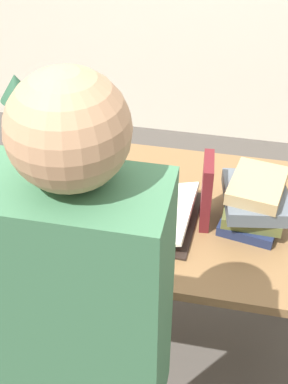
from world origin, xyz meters
TOP-DOWN VIEW (x-y plane):
  - ground_plane at (0.00, 0.00)m, footprint 12.00×12.00m
  - reading_desk at (0.00, 0.00)m, footprint 1.32×0.78m
  - open_book at (-0.06, -0.07)m, footprint 0.45×0.38m
  - book_stack_tall at (0.35, -0.01)m, footprint 0.25×0.29m
  - book_standing_upright at (0.18, -0.04)m, footprint 0.05×0.14m
  - reading_lamp at (-0.52, 0.10)m, footprint 0.15×0.15m
  - coffee_mug at (-0.29, 0.07)m, footprint 0.10×0.08m
  - person_reader at (-0.01, -0.77)m, footprint 0.36×0.23m

SIDE VIEW (x-z plane):
  - ground_plane at x=0.00m, z-range 0.00..0.00m
  - reading_desk at x=0.00m, z-range 0.28..1.06m
  - open_book at x=-0.06m, z-range 0.77..0.83m
  - coffee_mug at x=-0.29m, z-range 0.78..0.87m
  - person_reader at x=-0.01m, z-range 0.00..1.65m
  - book_stack_tall at x=0.35m, z-range 0.78..0.95m
  - book_standing_upright at x=0.18m, z-range 0.78..1.03m
  - reading_lamp at x=-0.52m, z-range 0.87..1.29m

